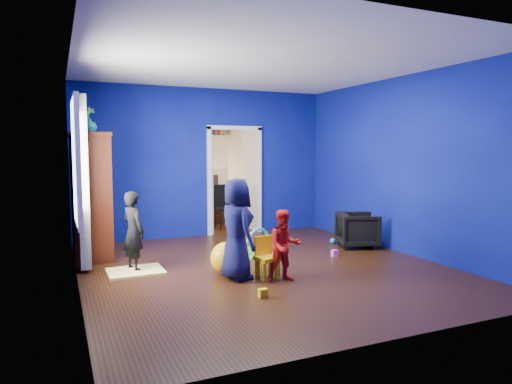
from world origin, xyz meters
name	(u,v)px	position (x,y,z in m)	size (l,w,h in m)	color
floor	(264,268)	(0.00, 0.00, 0.00)	(5.00, 5.50, 0.01)	black
ceiling	(264,63)	(0.00, 0.00, 2.90)	(5.00, 5.50, 0.01)	white
wall_back	(206,163)	(0.00, 2.75, 1.45)	(5.00, 0.02, 2.90)	navy
wall_front	(396,179)	(0.00, -2.75, 1.45)	(5.00, 0.02, 2.90)	navy
wall_left	(75,171)	(-2.50, 0.00, 1.45)	(0.02, 5.50, 2.90)	navy
wall_right	(403,165)	(2.50, 0.00, 1.45)	(0.02, 5.50, 2.90)	navy
alcove	(220,170)	(0.60, 3.62, 1.25)	(1.00, 1.75, 2.50)	silver
armchair	(358,230)	(2.10, 0.63, 0.30)	(0.65, 0.67, 0.61)	black
child_black	(134,231)	(-1.74, 0.60, 0.56)	(0.41, 0.27, 1.13)	black
child_navy	(237,229)	(-0.56, -0.36, 0.67)	(0.65, 0.42, 1.33)	#0E1635
toddler_red	(284,246)	(-0.03, -0.71, 0.47)	(0.45, 0.35, 0.93)	#B5131F
vase	(90,125)	(-2.22, 1.41, 2.07)	(0.21, 0.21, 0.22)	#0D6568
potted_plant	(87,120)	(-2.22, 1.93, 2.18)	(0.24, 0.24, 0.43)	green
tv_armoire	(91,196)	(-2.22, 1.71, 0.98)	(0.58, 1.14, 1.96)	#40130A
crt_tv	(93,193)	(-2.18, 1.71, 1.02)	(0.46, 0.70, 0.54)	silver
yellow_blanket	(136,271)	(-1.74, 0.50, 0.01)	(0.75, 0.60, 0.03)	#F2E07A
hopper_ball	(227,258)	(-0.61, -0.11, 0.22)	(0.45, 0.45, 0.45)	yellow
kid_chair	(267,260)	(-0.18, -0.51, 0.25)	(0.28, 0.28, 0.50)	yellow
play_mat	(258,252)	(0.30, 0.89, 0.01)	(0.91, 0.91, 0.02)	#349521
toy_arch	(258,252)	(0.30, 0.89, 0.02)	(0.82, 0.82, 0.05)	#3F8CD8
window_left	(75,162)	(-2.48, 0.35, 1.55)	(0.03, 0.95, 1.55)	white
curtain	(83,182)	(-2.37, 0.90, 1.25)	(0.14, 0.42, 2.40)	slate
doorway	(234,182)	(0.60, 2.75, 1.05)	(1.16, 0.10, 2.10)	white
study_desk	(211,207)	(0.60, 4.26, 0.38)	(0.88, 0.44, 0.75)	#3D140A
desk_monitor	(210,182)	(0.60, 4.38, 0.95)	(0.40, 0.05, 0.32)	black
desk_lamp	(199,183)	(0.32, 4.32, 0.93)	(0.14, 0.14, 0.14)	#FFD88C
folding_chair	(225,208)	(0.60, 3.30, 0.46)	(0.40, 0.40, 0.92)	black
book_shelf	(209,136)	(0.60, 4.37, 2.02)	(0.88, 0.24, 0.04)	white
toy_0	(333,241)	(1.85, 1.04, 0.06)	(0.11, 0.11, 0.11)	blue
toy_1	(263,293)	(-0.56, -1.20, 0.05)	(0.10, 0.08, 0.10)	#EBB20C
toy_2	(284,247)	(0.80, 0.93, 0.06)	(0.11, 0.11, 0.11)	green
toy_3	(335,253)	(1.35, 0.21, 0.05)	(0.10, 0.08, 0.10)	#D44FD0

